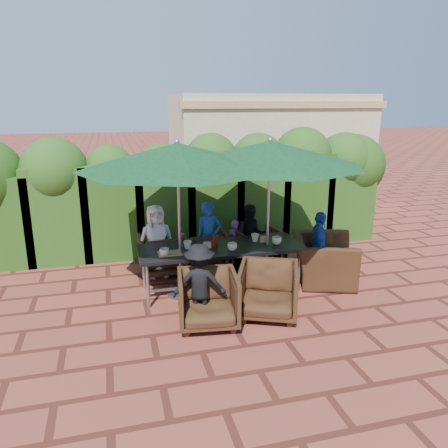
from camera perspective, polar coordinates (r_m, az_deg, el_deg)
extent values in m
plane|color=brown|center=(7.16, -1.26, -8.92)|extent=(80.00, 80.00, 0.00)
cube|color=black|center=(6.97, -0.38, -3.18)|extent=(2.62, 0.90, 0.05)
cube|color=gray|center=(7.19, -0.37, -7.74)|extent=(2.42, 0.05, 0.05)
cylinder|color=gray|center=(6.60, -9.91, -8.03)|extent=(0.05, 0.05, 0.70)
cylinder|color=gray|center=(7.25, -10.41, -5.86)|extent=(0.05, 0.05, 0.70)
cylinder|color=gray|center=(7.18, 9.76, -6.04)|extent=(0.05, 0.05, 0.70)
cylinder|color=gray|center=(7.78, 7.65, -4.22)|extent=(0.05, 0.05, 0.70)
cylinder|color=gray|center=(7.07, -5.59, -9.17)|extent=(0.44, 0.44, 0.03)
cylinder|color=gray|center=(6.67, -5.86, 0.11)|extent=(0.04, 0.04, 2.40)
cone|color=#0B3313|center=(6.47, -6.11, 8.85)|extent=(2.97, 2.97, 0.38)
sphere|color=gray|center=(6.45, -6.17, 10.61)|extent=(0.08, 0.08, 0.08)
cylinder|color=gray|center=(7.38, 5.52, -8.07)|extent=(0.44, 0.44, 0.03)
cylinder|color=gray|center=(6.99, 5.77, 0.86)|extent=(0.04, 0.04, 2.40)
cone|color=#0B3313|center=(6.81, 6.01, 9.19)|extent=(2.95, 2.95, 0.38)
sphere|color=gray|center=(6.79, 6.06, 10.87)|extent=(0.08, 0.08, 0.08)
imported|color=black|center=(7.87, -8.21, -3.71)|extent=(0.77, 0.72, 0.78)
imported|color=black|center=(7.95, -2.59, -3.25)|extent=(0.82, 0.77, 0.81)
imported|color=black|center=(8.10, 4.49, -2.93)|extent=(0.87, 0.83, 0.80)
imported|color=black|center=(6.04, -2.11, -9.48)|extent=(0.89, 0.85, 0.82)
imported|color=black|center=(6.31, 5.82, -8.31)|extent=(1.06, 1.03, 0.84)
imported|color=black|center=(7.63, 12.85, -3.63)|extent=(1.10, 1.35, 1.02)
imported|color=white|center=(7.68, -8.83, -2.22)|extent=(0.68, 0.46, 1.29)
imported|color=#1E4AA5|center=(7.82, -1.99, -1.75)|extent=(0.48, 0.40, 1.28)
imported|color=black|center=(8.05, 3.53, -1.60)|extent=(0.64, 0.48, 1.19)
imported|color=black|center=(6.05, -3.19, -7.80)|extent=(0.79, 0.49, 1.14)
imported|color=#1E4AA5|center=(7.70, 12.27, -2.74)|extent=(0.58, 0.77, 1.19)
imported|color=#C0435C|center=(7.88, -5.37, -3.71)|extent=(0.33, 0.30, 0.74)
imported|color=purple|center=(8.11, 1.49, -2.57)|extent=(0.39, 0.36, 0.88)
imported|color=green|center=(11.01, 1.33, 4.64)|extent=(1.66, 1.42, 1.74)
imported|color=#C0435C|center=(11.49, 5.43, 5.36)|extent=(1.03, 0.81, 1.87)
imported|color=gray|center=(12.04, 11.05, 5.07)|extent=(1.15, 0.79, 1.65)
imported|color=beige|center=(6.59, -7.80, -3.69)|extent=(0.15, 0.15, 0.12)
imported|color=beige|center=(6.88, -4.78, -2.72)|extent=(0.13, 0.13, 0.12)
imported|color=beige|center=(6.79, 1.09, -2.96)|extent=(0.15, 0.15, 0.12)
imported|color=beige|center=(7.22, 4.08, -1.80)|extent=(0.14, 0.14, 0.13)
imported|color=beige|center=(7.12, 6.89, -2.15)|extent=(0.16, 0.16, 0.13)
cylinder|color=#B20C0A|center=(6.94, -1.27, -2.32)|extent=(0.04, 0.04, 0.17)
cylinder|color=#4C230C|center=(7.01, -0.98, -2.13)|extent=(0.04, 0.04, 0.17)
cube|color=#AA7C52|center=(6.69, -7.10, -3.84)|extent=(0.35, 0.25, 0.02)
cube|color=tan|center=(6.90, -2.23, -2.74)|extent=(0.12, 0.06, 0.10)
cube|color=tan|center=(7.21, 5.24, -1.99)|extent=(0.12, 0.06, 0.10)
cube|color=#16340E|center=(9.11, -26.93, 0.42)|extent=(1.15, 0.95, 1.70)
cube|color=#16340E|center=(8.93, -20.73, 1.32)|extent=(1.15, 0.95, 1.84)
sphere|color=#16340E|center=(8.78, -21.25, 6.51)|extent=(1.24, 1.24, 1.24)
cube|color=#16340E|center=(8.87, -14.31, 1.77)|extent=(1.15, 0.95, 1.84)
sphere|color=#16340E|center=(8.72, -14.68, 7.00)|extent=(0.92, 0.92, 0.92)
cube|color=#16340E|center=(8.94, -7.89, 2.10)|extent=(1.15, 0.95, 1.81)
sphere|color=#16340E|center=(8.78, -8.09, 7.19)|extent=(1.00, 1.00, 1.00)
cube|color=#16340E|center=(9.09, -1.64, 2.92)|extent=(1.15, 0.95, 1.95)
sphere|color=#16340E|center=(8.94, -1.68, 8.40)|extent=(1.08, 1.08, 1.08)
cube|color=#16340E|center=(9.36, 4.34, 3.17)|extent=(1.15, 0.95, 1.92)
sphere|color=#16340E|center=(9.22, 4.45, 8.38)|extent=(1.11, 1.11, 1.11)
cube|color=#16340E|center=(9.73, 9.93, 3.55)|extent=(1.15, 0.95, 1.95)
sphere|color=#16340E|center=(9.59, 10.18, 8.67)|extent=(1.25, 1.25, 1.25)
cube|color=#16340E|center=(10.19, 15.05, 3.47)|extent=(1.15, 0.95, 1.84)
sphere|color=#16340E|center=(10.06, 15.38, 8.02)|extent=(1.22, 1.22, 1.22)
sphere|color=#16340E|center=(10.31, 16.51, 7.36)|extent=(1.40, 1.40, 1.40)
cube|color=beige|center=(14.31, 5.87, 10.07)|extent=(6.00, 3.00, 3.20)
cube|color=tan|center=(12.90, 8.37, 15.17)|extent=(6.20, 0.25, 0.20)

